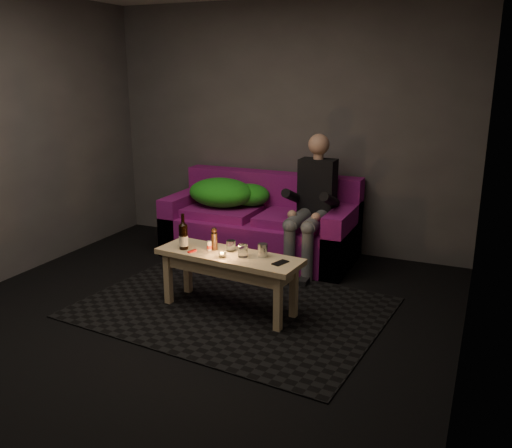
{
  "coord_description": "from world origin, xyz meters",
  "views": [
    {
      "loc": [
        2.05,
        -3.21,
        1.89
      ],
      "look_at": [
        0.1,
        1.25,
        0.51
      ],
      "focal_mm": 38.0,
      "sensor_mm": 36.0,
      "label": 1
    }
  ],
  "objects_px": {
    "sofa": "(262,227)",
    "steel_cup": "(263,250)",
    "person": "(312,201)",
    "beer_bottle_b": "(183,236)",
    "beer_bottle_a": "(184,236)",
    "coffee_table": "(229,264)"
  },
  "relations": [
    {
      "from": "sofa",
      "to": "steel_cup",
      "type": "xyz_separation_m",
      "value": [
        0.58,
        -1.35,
        0.24
      ]
    },
    {
      "from": "sofa",
      "to": "person",
      "type": "height_order",
      "value": "person"
    },
    {
      "from": "beer_bottle_b",
      "to": "beer_bottle_a",
      "type": "bearing_deg",
      "value": 120.12
    },
    {
      "from": "person",
      "to": "coffee_table",
      "type": "bearing_deg",
      "value": -103.1
    },
    {
      "from": "person",
      "to": "beer_bottle_a",
      "type": "xyz_separation_m",
      "value": [
        -0.71,
        -1.22,
        -0.09
      ]
    },
    {
      "from": "coffee_table",
      "to": "steel_cup",
      "type": "bearing_deg",
      "value": 9.72
    },
    {
      "from": "person",
      "to": "steel_cup",
      "type": "height_order",
      "value": "person"
    },
    {
      "from": "coffee_table",
      "to": "beer_bottle_a",
      "type": "relative_size",
      "value": 4.82
    },
    {
      "from": "steel_cup",
      "to": "beer_bottle_a",
      "type": "bearing_deg",
      "value": -177.61
    },
    {
      "from": "beer_bottle_a",
      "to": "steel_cup",
      "type": "height_order",
      "value": "beer_bottle_a"
    },
    {
      "from": "coffee_table",
      "to": "beer_bottle_a",
      "type": "distance_m",
      "value": 0.46
    },
    {
      "from": "person",
      "to": "steel_cup",
      "type": "bearing_deg",
      "value": -90.7
    },
    {
      "from": "beer_bottle_a",
      "to": "beer_bottle_b",
      "type": "distance_m",
      "value": 0.07
    },
    {
      "from": "person",
      "to": "steel_cup",
      "type": "relative_size",
      "value": 12.51
    },
    {
      "from": "sofa",
      "to": "person",
      "type": "distance_m",
      "value": 0.72
    },
    {
      "from": "sofa",
      "to": "coffee_table",
      "type": "distance_m",
      "value": 1.43
    },
    {
      "from": "sofa",
      "to": "beer_bottle_b",
      "type": "distance_m",
      "value": 1.46
    },
    {
      "from": "person",
      "to": "steel_cup",
      "type": "xyz_separation_m",
      "value": [
        -0.01,
        -1.19,
        -0.13
      ]
    },
    {
      "from": "coffee_table",
      "to": "beer_bottle_a",
      "type": "xyz_separation_m",
      "value": [
        -0.42,
        0.02,
        0.18
      ]
    },
    {
      "from": "beer_bottle_b",
      "to": "coffee_table",
      "type": "bearing_deg",
      "value": 5.47
    },
    {
      "from": "coffee_table",
      "to": "beer_bottle_b",
      "type": "distance_m",
      "value": 0.44
    },
    {
      "from": "beer_bottle_a",
      "to": "beer_bottle_b",
      "type": "bearing_deg",
      "value": -59.88
    }
  ]
}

